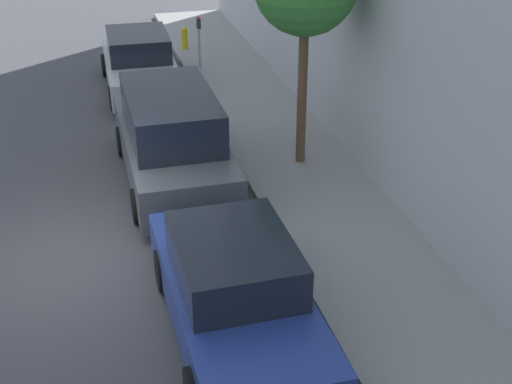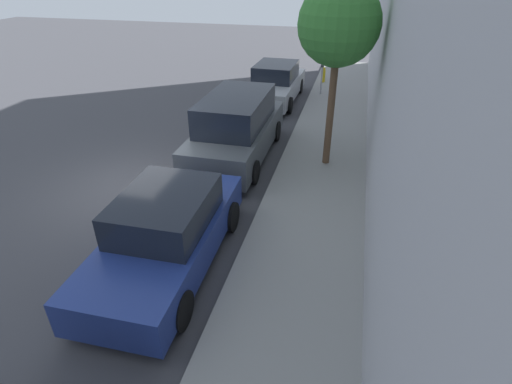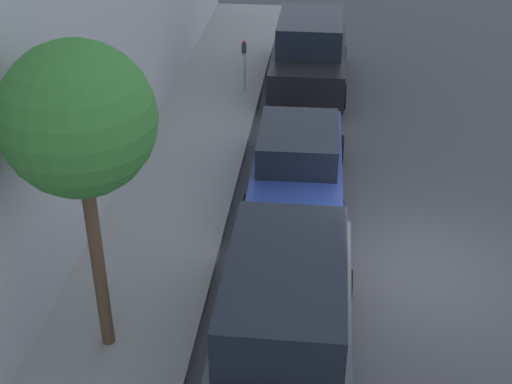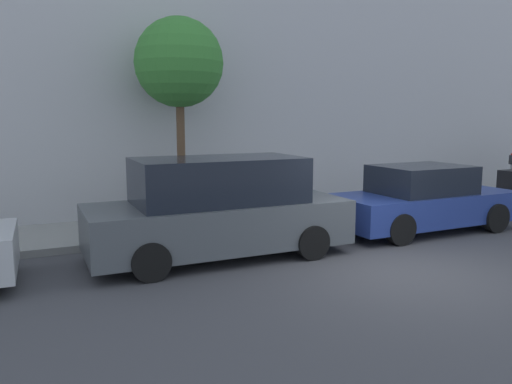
% 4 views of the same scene
% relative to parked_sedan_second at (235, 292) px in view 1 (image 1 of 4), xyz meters
% --- Properties ---
extents(ground_plane, '(60.00, 60.00, 0.00)m').
position_rel_parked_sedan_second_xyz_m(ground_plane, '(-2.20, 2.54, -0.72)').
color(ground_plane, '#424247').
extents(sidewalk, '(2.46, 32.00, 0.15)m').
position_rel_parked_sedan_second_xyz_m(sidewalk, '(2.53, 2.54, -0.65)').
color(sidewalk, gray).
rests_on(sidewalk, ground_plane).
extents(parked_sedan_second, '(1.92, 4.53, 1.54)m').
position_rel_parked_sedan_second_xyz_m(parked_sedan_second, '(0.00, 0.00, 0.00)').
color(parked_sedan_second, navy).
rests_on(parked_sedan_second, ground_plane).
extents(parked_minivan_third, '(2.02, 4.90, 1.90)m').
position_rel_parked_sedan_second_xyz_m(parked_minivan_third, '(-0.09, 5.11, 0.20)').
color(parked_minivan_third, '#4C5156').
rests_on(parked_minivan_third, ground_plane).
extents(parked_sedan_fourth, '(1.92, 4.54, 1.54)m').
position_rel_parked_sedan_second_xyz_m(parked_sedan_fourth, '(-0.09, 10.86, 0.00)').
color(parked_sedan_fourth, '#B7BABF').
rests_on(parked_sedan_fourth, ground_plane).
extents(parking_meter_far, '(0.11, 0.15, 1.49)m').
position_rel_parked_sedan_second_xyz_m(parking_meter_far, '(1.75, 11.83, 0.34)').
color(parking_meter_far, '#ADADB2').
rests_on(parking_meter_far, sidewalk).
extents(fire_hydrant, '(0.20, 0.20, 0.69)m').
position_rel_parked_sedan_second_xyz_m(fire_hydrant, '(1.65, 13.83, -0.23)').
color(fire_hydrant, gold).
rests_on(fire_hydrant, sidewalk).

